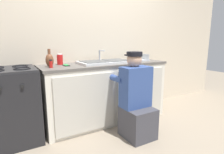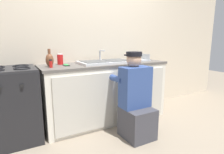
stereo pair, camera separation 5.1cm
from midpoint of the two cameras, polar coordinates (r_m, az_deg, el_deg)
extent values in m
plane|color=gray|center=(2.84, 0.52, -14.88)|extent=(12.00, 12.00, 0.00)
cube|color=beige|center=(3.12, -5.69, 11.24)|extent=(6.00, 0.10, 2.50)
cube|color=silver|center=(2.92, -2.49, -4.91)|extent=(1.88, 0.60, 0.87)
cube|color=beige|center=(2.47, -8.44, -8.10)|extent=(0.83, 0.02, 0.77)
cube|color=beige|center=(2.91, 8.35, -5.09)|extent=(0.83, 0.02, 0.77)
cube|color=#5B5651|center=(2.83, -2.57, 3.94)|extent=(1.92, 0.62, 0.04)
cube|color=silver|center=(2.82, -2.58, 4.60)|extent=(0.80, 0.44, 0.03)
cube|color=#4C4F51|center=(2.74, -6.11, 4.74)|extent=(0.33, 0.35, 0.01)
cube|color=#4C4F51|center=(2.91, 0.74, 5.20)|extent=(0.33, 0.35, 0.01)
cylinder|color=#B7BABF|center=(2.99, -4.30, 6.39)|extent=(0.02, 0.02, 0.18)
cylinder|color=#B7BABF|center=(2.91, -3.63, 8.05)|extent=(0.02, 0.16, 0.02)
cube|color=black|center=(2.61, -28.50, -8.03)|extent=(0.59, 0.60, 0.90)
cube|color=#262628|center=(2.51, -29.49, 2.00)|extent=(0.58, 0.59, 0.02)
torus|color=black|center=(2.39, -26.29, 2.34)|extent=(0.19, 0.19, 0.02)
torus|color=black|center=(2.63, -26.69, 3.02)|extent=(0.19, 0.19, 0.02)
cylinder|color=black|center=(2.23, -31.60, -3.09)|extent=(0.04, 0.02, 0.04)
cylinder|color=black|center=(2.23, -26.29, -2.55)|extent=(0.04, 0.02, 0.04)
cube|color=#3F3F47|center=(2.51, 7.20, -13.55)|extent=(0.36, 0.40, 0.40)
cube|color=#334C8C|center=(2.40, 6.60, -3.03)|extent=(0.38, 0.22, 0.52)
sphere|color=tan|center=(2.37, 6.21, 5.29)|extent=(0.19, 0.19, 0.19)
cylinder|color=black|center=(2.36, 6.25, 7.00)|extent=(0.20, 0.20, 0.06)
cube|color=black|center=(2.44, 5.03, 6.70)|extent=(0.13, 0.09, 0.02)
cylinder|color=#334C8C|center=(2.45, 0.65, -0.48)|extent=(0.08, 0.30, 0.08)
cylinder|color=#334C8C|center=(2.64, 7.00, 0.28)|extent=(0.08, 0.30, 0.08)
cube|color=black|center=(2.61, -14.35, 3.47)|extent=(0.07, 0.14, 0.01)
cube|color=green|center=(2.61, -14.35, 3.61)|extent=(0.06, 0.12, 0.00)
cylinder|color=red|center=(2.46, -18.68, 3.64)|extent=(0.04, 0.04, 0.08)
cylinder|color=black|center=(2.45, -18.76, 4.86)|extent=(0.04, 0.04, 0.02)
cube|color=#B2B7BC|center=(3.14, 7.80, 5.09)|extent=(0.28, 0.22, 0.02)
cube|color=#B2B7BC|center=(3.06, 6.06, 5.92)|extent=(0.01, 0.21, 0.10)
cube|color=#B2B7BC|center=(3.21, 9.51, 6.07)|extent=(0.01, 0.21, 0.10)
ellipsoid|color=brown|center=(2.55, -19.04, 4.83)|extent=(0.10, 0.10, 0.17)
cylinder|color=brown|center=(2.54, -19.21, 7.41)|extent=(0.04, 0.04, 0.06)
cylinder|color=red|center=(2.74, -16.12, 5.11)|extent=(0.08, 0.08, 0.14)
cylinder|color=white|center=(2.73, -16.21, 6.69)|extent=(0.08, 0.08, 0.01)
camera|label=1|loc=(0.03, -90.55, -0.11)|focal=30.00mm
camera|label=2|loc=(0.03, 89.45, 0.11)|focal=30.00mm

